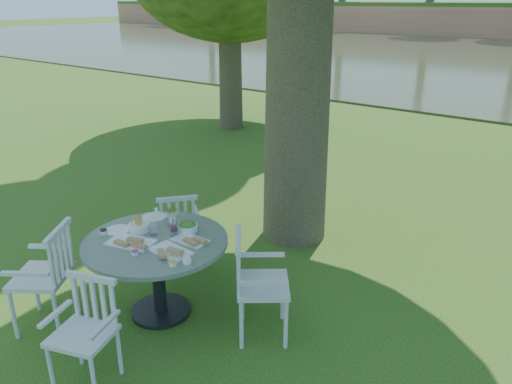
% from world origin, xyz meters
% --- Properties ---
extents(ground, '(140.00, 140.00, 0.00)m').
position_xyz_m(ground, '(0.00, 0.00, 0.00)').
color(ground, '#1E400D').
rests_on(ground, ground).
extents(table, '(1.30, 1.30, 0.77)m').
position_xyz_m(table, '(-0.11, -1.13, 0.61)').
color(table, black).
rests_on(table, ground).
extents(chair_ne, '(0.65, 0.65, 0.95)m').
position_xyz_m(chair_ne, '(0.76, -0.83, 0.56)').
color(chair_ne, silver).
rests_on(chair_ne, ground).
extents(chair_nw, '(0.58, 0.59, 0.85)m').
position_xyz_m(chair_nw, '(-0.64, -0.36, 0.50)').
color(chair_nw, silver).
rests_on(chair_nw, ground).
extents(chair_sw, '(0.65, 0.66, 0.97)m').
position_xyz_m(chair_sw, '(-0.71, -1.82, 0.57)').
color(chair_sw, silver).
rests_on(chair_sw, ground).
extents(chair_se, '(0.54, 0.52, 0.85)m').
position_xyz_m(chair_se, '(0.12, -2.03, 0.50)').
color(chair_se, silver).
rests_on(chair_se, ground).
extents(tableware, '(1.10, 0.79, 0.21)m').
position_xyz_m(tableware, '(-0.16, -1.03, 0.81)').
color(tableware, white).
rests_on(tableware, table).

